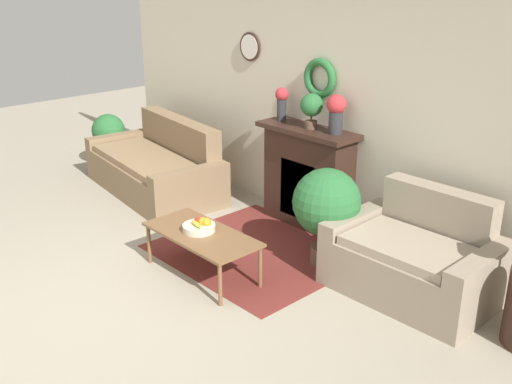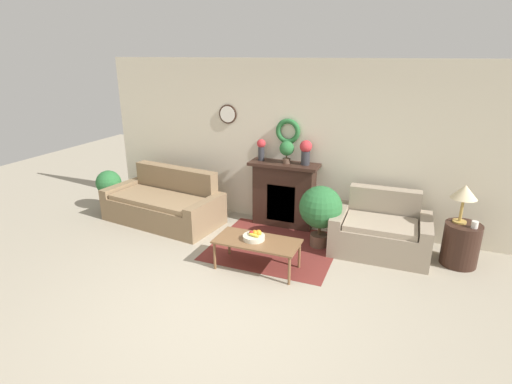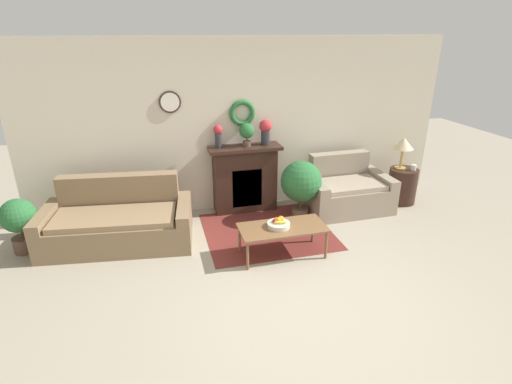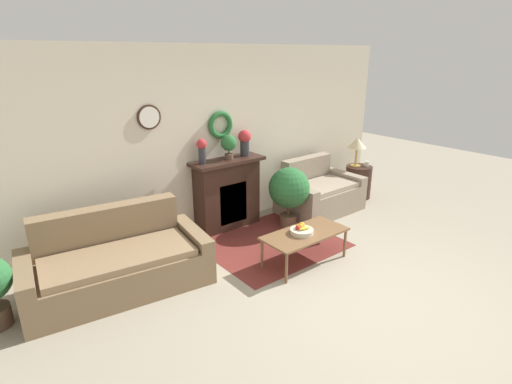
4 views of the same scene
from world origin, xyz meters
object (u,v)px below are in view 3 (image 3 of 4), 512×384
at_px(fruit_bowl, 279,224).
at_px(vase_on_mantel_right, 265,130).
at_px(coffee_table, 283,229).
at_px(mug, 414,167).
at_px(fireplace, 245,178).
at_px(potted_plant_floor_by_loveseat, 301,183).
at_px(couch_left, 118,222).
at_px(vase_on_mantel_left, 218,135).
at_px(loveseat_right, 346,191).
at_px(table_lamp, 403,144).
at_px(side_table_by_loveseat, 402,186).
at_px(potted_plant_on_mantel, 247,132).
at_px(potted_plant_floor_by_couch, 19,220).

xyz_separation_m(fruit_bowl, vase_on_mantel_right, (0.26, 1.53, 0.85)).
xyz_separation_m(coffee_table, mug, (2.65, 1.06, 0.27)).
height_order(fireplace, mug, fireplace).
xyz_separation_m(fruit_bowl, potted_plant_floor_by_loveseat, (0.67, 0.95, 0.14)).
bearing_deg(couch_left, coffee_table, -16.78).
relative_size(couch_left, vase_on_mantel_left, 5.92).
distance_m(loveseat_right, mug, 1.22).
relative_size(fireplace, table_lamp, 2.14).
xyz_separation_m(couch_left, potted_plant_floor_by_loveseat, (2.71, 0.04, 0.30)).
xyz_separation_m(loveseat_right, potted_plant_floor_by_loveseat, (-0.86, -0.17, 0.29)).
distance_m(coffee_table, side_table_by_loveseat, 2.79).
relative_size(side_table_by_loveseat, table_lamp, 1.13).
height_order(fireplace, vase_on_mantel_right, vase_on_mantel_right).
relative_size(coffee_table, side_table_by_loveseat, 1.88).
bearing_deg(fruit_bowl, table_lamp, 24.89).
bearing_deg(vase_on_mantel_left, couch_left, -158.35).
relative_size(fireplace, potted_plant_on_mantel, 3.15).
bearing_deg(side_table_by_loveseat, vase_on_mantel_left, 172.55).
bearing_deg(fruit_bowl, loveseat_right, 36.44).
distance_m(loveseat_right, table_lamp, 1.23).
relative_size(couch_left, fruit_bowl, 7.09).
height_order(couch_left, side_table_by_loveseat, couch_left).
distance_m(fireplace, potted_plant_floor_by_loveseat, 0.94).
xyz_separation_m(fireplace, loveseat_right, (1.61, -0.40, -0.24)).
height_order(fireplace, table_lamp, table_lamp).
bearing_deg(side_table_by_loveseat, fruit_bowl, -156.49).
height_order(fruit_bowl, potted_plant_floor_by_loveseat, potted_plant_floor_by_loveseat).
height_order(loveseat_right, potted_plant_floor_by_loveseat, potted_plant_floor_by_loveseat).
relative_size(loveseat_right, vase_on_mantel_left, 3.87).
distance_m(side_table_by_loveseat, mug, 0.37).
xyz_separation_m(vase_on_mantel_left, potted_plant_floor_by_loveseat, (1.16, -0.57, -0.69)).
distance_m(side_table_by_loveseat, vase_on_mantel_left, 3.26).
relative_size(coffee_table, vase_on_mantel_left, 3.17).
height_order(coffee_table, vase_on_mantel_right, vase_on_mantel_right).
distance_m(potted_plant_on_mantel, potted_plant_floor_by_loveseat, 1.15).
distance_m(fireplace, potted_plant_on_mantel, 0.76).
bearing_deg(potted_plant_floor_by_couch, potted_plant_floor_by_loveseat, -0.10).
relative_size(couch_left, coffee_table, 1.87).
distance_m(fireplace, side_table_by_loveseat, 2.71).
bearing_deg(potted_plant_on_mantel, potted_plant_floor_by_loveseat, -37.68).
bearing_deg(fireplace, fruit_bowl, -86.82).
distance_m(loveseat_right, vase_on_mantel_left, 2.28).
relative_size(table_lamp, potted_plant_on_mantel, 1.47).
xyz_separation_m(fireplace, table_lamp, (2.61, -0.35, 0.47)).
bearing_deg(table_lamp, fruit_bowl, -155.11).
distance_m(couch_left, coffee_table, 2.29).
bearing_deg(fruit_bowl, coffee_table, -21.21).
height_order(vase_on_mantel_right, potted_plant_on_mantel, vase_on_mantel_right).
bearing_deg(potted_plant_on_mantel, potted_plant_floor_by_couch, -170.35).
distance_m(fruit_bowl, potted_plant_floor_by_couch, 3.40).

